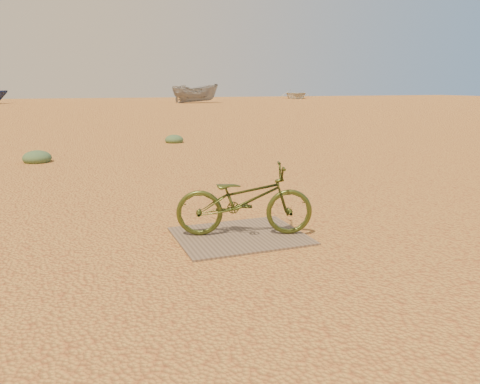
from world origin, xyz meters
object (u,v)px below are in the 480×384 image
object	(u,v)px
bicycle	(244,200)
boat_mid_right	(196,93)
boat_far_right	(296,94)
plywood_board	(240,236)

from	to	relation	value
bicycle	boat_mid_right	size ratio (longest dim) A/B	0.32
bicycle	boat_far_right	xyz separation A→B (m)	(26.02, 48.95, 0.15)
plywood_board	bicycle	world-z (taller)	bicycle
boat_far_right	boat_mid_right	bearing A→B (deg)	-120.59
plywood_board	boat_far_right	world-z (taller)	boat_far_right
boat_far_right	plywood_board	bearing A→B (deg)	-91.05
plywood_board	bicycle	xyz separation A→B (m)	(0.06, 0.01, 0.40)
boat_mid_right	bicycle	bearing A→B (deg)	161.90
boat_far_right	bicycle	bearing A→B (deg)	-91.01
plywood_board	boat_mid_right	bearing A→B (deg)	75.17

